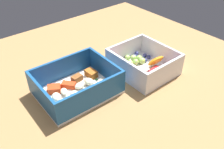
% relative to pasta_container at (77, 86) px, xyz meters
% --- Properties ---
extents(table_surface, '(0.80, 0.80, 0.02)m').
position_rel_pasta_container_xyz_m(table_surface, '(0.10, -0.02, -0.03)').
color(table_surface, '#9E7547').
rests_on(table_surface, ground).
extents(pasta_container, '(0.18, 0.14, 0.06)m').
position_rel_pasta_container_xyz_m(pasta_container, '(0.00, 0.00, 0.00)').
color(pasta_container, white).
rests_on(pasta_container, table_surface).
extents(fruit_bowl, '(0.13, 0.15, 0.06)m').
position_rel_pasta_container_xyz_m(fruit_bowl, '(0.18, -0.04, 0.00)').
color(fruit_bowl, white).
rests_on(fruit_bowl, table_surface).
extents(candy_bar, '(0.07, 0.04, 0.01)m').
position_rel_pasta_container_xyz_m(candy_bar, '(0.09, 0.10, -0.01)').
color(candy_bar, '#51197A').
rests_on(candy_bar, table_surface).
extents(paper_cup_liner, '(0.03, 0.03, 0.02)m').
position_rel_pasta_container_xyz_m(paper_cup_liner, '(0.27, -0.04, -0.01)').
color(paper_cup_liner, white).
rests_on(paper_cup_liner, table_surface).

